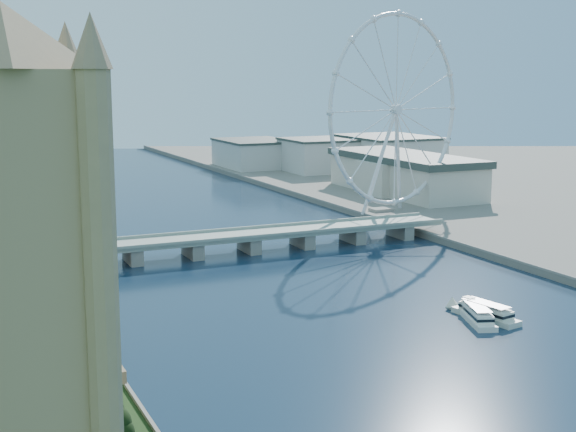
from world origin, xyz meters
TOP-DOWN VIEW (x-y plane):
  - victoria_tower at (-135.00, 55.00)m, footprint 28.16×28.16m
  - parliament_range at (-128.00, 170.00)m, footprint 24.00×200.00m
  - westminster_bridge at (0.00, 300.00)m, footprint 220.00×22.00m
  - london_eye at (119.98, 355.08)m, footprint 113.60×39.12m
  - county_hall at (175.00, 430.00)m, footprint 54.00×144.00m
  - city_skyline at (39.22, 560.08)m, footprint 505.00×280.00m
  - tour_boat_near at (32.08, 155.17)m, footprint 16.99×30.42m
  - tour_boat_far at (36.93, 156.16)m, footprint 13.42×31.35m

SIDE VIEW (x-z plane):
  - county_hall at x=175.00m, z-range -17.50..17.50m
  - tour_boat_near at x=32.08m, z-range -3.27..3.27m
  - tour_boat_far at x=36.93m, z-range -3.36..3.36m
  - westminster_bridge at x=0.00m, z-range 1.88..11.38m
  - city_skyline at x=39.22m, z-range 0.96..32.96m
  - parliament_range at x=-128.00m, z-range -16.52..53.48m
  - victoria_tower at x=-135.00m, z-range -1.51..110.49m
  - london_eye at x=119.98m, z-range 5.37..129.67m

